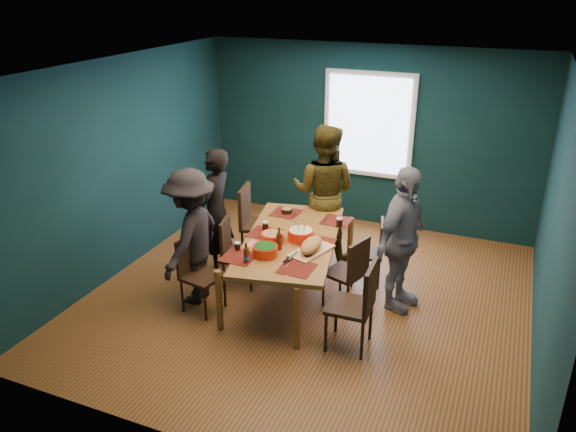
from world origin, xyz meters
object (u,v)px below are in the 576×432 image
(chair_left_near, at_px, (196,268))
(cutting_board, at_px, (311,246))
(bowl_salad, at_px, (273,237))
(bowl_dumpling, at_px, (301,234))
(chair_left_mid, at_px, (233,247))
(person_near_left, at_px, (191,237))
(person_far_left, at_px, (216,211))
(bowl_herbs, at_px, (265,250))
(person_back, at_px, (324,192))
(chair_right_near, at_px, (359,300))
(person_right, at_px, (402,240))
(chair_right_mid, at_px, (351,268))
(chair_left_far, at_px, (253,218))
(chair_right_far, at_px, (373,247))
(dining_table, at_px, (291,244))

(chair_left_near, relative_size, cutting_board, 1.27)
(bowl_salad, xyz_separation_m, bowl_dumpling, (0.27, 0.18, 0.01))
(chair_left_mid, height_order, person_near_left, person_near_left)
(person_far_left, relative_size, bowl_herbs, 5.97)
(person_back, distance_m, bowl_salad, 1.38)
(chair_right_near, distance_m, person_right, 1.02)
(bowl_herbs, bearing_deg, bowl_dumpling, 67.89)
(chair_right_mid, xyz_separation_m, cutting_board, (-0.39, -0.27, 0.33))
(chair_right_mid, bearing_deg, bowl_dumpling, -159.90)
(cutting_board, bearing_deg, person_far_left, 178.48)
(chair_left_far, bearing_deg, person_right, -22.99)
(person_back, height_order, bowl_salad, person_back)
(chair_left_near, height_order, chair_right_near, chair_right_near)
(bowl_dumpling, bearing_deg, person_far_left, 167.80)
(bowl_dumpling, bearing_deg, chair_left_mid, 178.31)
(chair_right_far, bearing_deg, bowl_dumpling, -149.06)
(person_far_left, bearing_deg, bowl_dumpling, 75.82)
(dining_table, relative_size, person_near_left, 1.36)
(chair_left_mid, height_order, chair_right_mid, chair_right_mid)
(chair_left_mid, distance_m, bowl_salad, 0.73)
(chair_left_mid, height_order, bowl_herbs, bowl_herbs)
(chair_right_mid, relative_size, person_back, 0.48)
(chair_right_near, xyz_separation_m, person_far_left, (-2.16, 0.95, 0.25))
(person_right, distance_m, cutting_board, 1.03)
(person_near_left, relative_size, bowl_salad, 6.09)
(chair_left_mid, xyz_separation_m, chair_right_near, (1.79, -0.71, 0.06))
(bowl_salad, distance_m, bowl_herbs, 0.35)
(chair_left_near, height_order, cutting_board, cutting_board)
(chair_right_mid, relative_size, cutting_board, 1.27)
(person_right, distance_m, bowl_salad, 1.45)
(chair_left_mid, distance_m, chair_right_far, 1.72)
(bowl_herbs, bearing_deg, chair_left_near, -171.47)
(person_far_left, height_order, person_back, person_back)
(chair_left_far, relative_size, chair_right_mid, 1.18)
(chair_right_near, bearing_deg, chair_left_mid, 156.78)
(person_far_left, xyz_separation_m, person_near_left, (0.10, -0.76, -0.01))
(dining_table, bearing_deg, chair_right_mid, -9.80)
(chair_right_mid, bearing_deg, person_far_left, -169.64)
(cutting_board, bearing_deg, chair_left_near, -144.55)
(person_back, bearing_deg, person_far_left, 36.90)
(chair_left_near, distance_m, person_back, 2.08)
(chair_left_far, distance_m, bowl_dumpling, 1.22)
(chair_right_near, bearing_deg, person_right, 75.95)
(chair_left_far, height_order, chair_left_near, chair_left_far)
(person_far_left, height_order, bowl_dumpling, person_far_left)
(chair_right_near, distance_m, bowl_dumpling, 1.16)
(chair_right_mid, distance_m, bowl_salad, 0.96)
(dining_table, distance_m, chair_right_mid, 0.75)
(chair_left_mid, xyz_separation_m, chair_left_near, (-0.12, -0.67, 0.01))
(person_right, bearing_deg, chair_right_near, -176.91)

